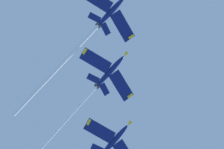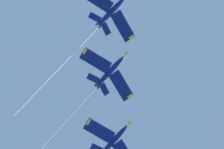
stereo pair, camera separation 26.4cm
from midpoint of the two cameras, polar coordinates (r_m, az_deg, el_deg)
The scene contains 2 objects.
jet_lead at distance 126.22m, azimuth -3.20°, elevation 4.93°, with size 22.23×42.23×20.38m.
jet_second at distance 126.99m, azimuth -1.77°, elevation -1.20°, with size 19.87×36.68×17.53m.
Camera 2 is at (-15.87, 20.64, 1.81)m, focal length 70.93 mm.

